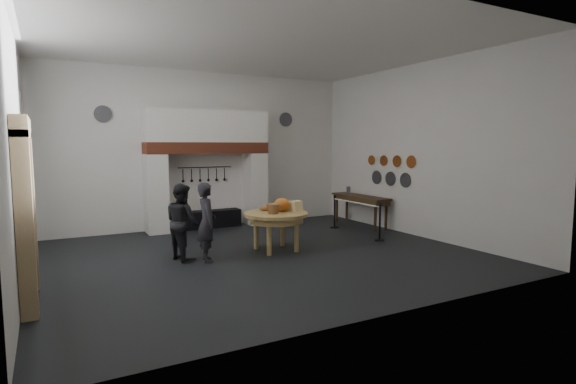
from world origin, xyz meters
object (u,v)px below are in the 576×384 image
barrier_post_far (335,212)px  work_table (276,214)px  visitor_near (207,222)px  side_table (360,197)px  visitor_far (182,222)px  barrier_post_near (380,223)px  iron_range (208,219)px

barrier_post_far → work_table: bearing=-148.5°
visitor_near → side_table: 5.63m
visitor_near → barrier_post_far: bearing=-60.2°
work_table → side_table: side_table is taller
visitor_far → barrier_post_near: size_ratio=1.78×
work_table → barrier_post_near: size_ratio=1.61×
work_table → visitor_near: visitor_near is taller
work_table → visitor_far: bearing=173.6°
work_table → side_table: 4.00m
barrier_post_near → side_table: bearing=65.6°
iron_range → visitor_far: size_ratio=1.18×
visitor_near → barrier_post_near: (4.45, -0.14, -0.37)m
iron_range → visitor_far: 3.67m
work_table → visitor_far: visitor_far is taller
iron_range → barrier_post_far: (3.22, -1.78, 0.20)m
side_table → iron_range: bearing=155.9°
iron_range → work_table: 3.55m
visitor_far → barrier_post_near: visitor_far is taller
side_table → barrier_post_near: (-0.88, -1.95, -0.42)m
side_table → work_table: bearing=-155.8°
side_table → barrier_post_near: same height
work_table → barrier_post_far: barrier_post_far is taller
barrier_post_far → visitor_far: bearing=-163.2°
iron_range → work_table: work_table is taller
barrier_post_near → barrier_post_far: size_ratio=1.00×
work_table → visitor_near: 1.69m
work_table → visitor_far: (-2.08, 0.23, -0.04)m
iron_range → visitor_far: (-1.63, -3.24, 0.55)m
visitor_far → barrier_post_far: visitor_far is taller
visitor_far → barrier_post_far: 5.08m
iron_range → barrier_post_near: (3.22, -3.78, 0.20)m
visitor_near → side_table: visitor_near is taller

